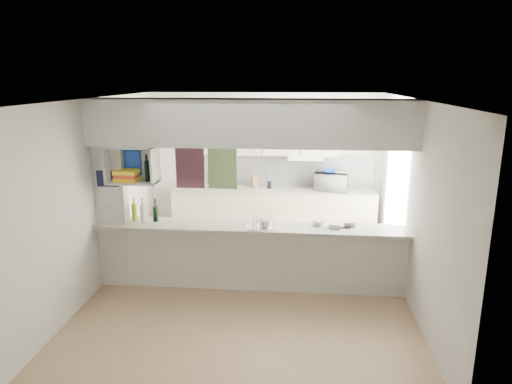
# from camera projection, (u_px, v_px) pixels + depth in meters

# --- Properties ---
(floor) EXTENTS (4.80, 4.80, 0.00)m
(floor) POSITION_uv_depth(u_px,v_px,m) (250.00, 288.00, 6.37)
(floor) COLOR tan
(floor) RESTS_ON ground
(ceiling) EXTENTS (4.80, 4.80, 0.00)m
(ceiling) POSITION_uv_depth(u_px,v_px,m) (250.00, 99.00, 5.74)
(ceiling) COLOR white
(ceiling) RESTS_ON wall_back
(wall_back) EXTENTS (4.20, 0.00, 4.20)m
(wall_back) POSITION_uv_depth(u_px,v_px,m) (264.00, 165.00, 8.37)
(wall_back) COLOR silver
(wall_back) RESTS_ON floor
(wall_left) EXTENTS (0.00, 4.80, 4.80)m
(wall_left) POSITION_uv_depth(u_px,v_px,m) (98.00, 195.00, 6.25)
(wall_left) COLOR silver
(wall_left) RESTS_ON floor
(wall_right) EXTENTS (0.00, 4.80, 4.80)m
(wall_right) POSITION_uv_depth(u_px,v_px,m) (412.00, 202.00, 5.86)
(wall_right) COLOR silver
(wall_right) RESTS_ON floor
(servery_partition) EXTENTS (4.20, 0.50, 2.60)m
(servery_partition) POSITION_uv_depth(u_px,v_px,m) (237.00, 172.00, 5.98)
(servery_partition) COLOR silver
(servery_partition) RESTS_ON floor
(cubby_shelf) EXTENTS (0.65, 0.35, 0.50)m
(cubby_shelf) POSITION_uv_depth(u_px,v_px,m) (132.00, 167.00, 6.04)
(cubby_shelf) COLOR white
(cubby_shelf) RESTS_ON bulkhead
(kitchen_run) EXTENTS (3.60, 0.63, 2.24)m
(kitchen_run) POSITION_uv_depth(u_px,v_px,m) (272.00, 193.00, 8.22)
(kitchen_run) COLOR beige
(kitchen_run) RESTS_ON floor
(microwave) EXTENTS (0.64, 0.50, 0.32)m
(microwave) POSITION_uv_depth(u_px,v_px,m) (331.00, 181.00, 8.05)
(microwave) COLOR white
(microwave) RESTS_ON bench_top
(bowl) EXTENTS (0.24, 0.24, 0.06)m
(bowl) POSITION_uv_depth(u_px,v_px,m) (329.00, 171.00, 7.98)
(bowl) COLOR #0D3499
(bowl) RESTS_ON microwave
(dish_rack) EXTENTS (0.40, 0.32, 0.20)m
(dish_rack) POSITION_uv_depth(u_px,v_px,m) (259.00, 222.00, 6.06)
(dish_rack) COLOR silver
(dish_rack) RESTS_ON breakfast_bar
(cup) EXTENTS (0.12, 0.12, 0.09)m
(cup) POSITION_uv_depth(u_px,v_px,m) (265.00, 224.00, 6.04)
(cup) COLOR white
(cup) RESTS_ON dish_rack
(wine_bottles) EXTENTS (0.52, 0.15, 0.35)m
(wine_bottles) POSITION_uv_depth(u_px,v_px,m) (139.00, 213.00, 6.29)
(wine_bottles) COLOR black
(wine_bottles) RESTS_ON breakfast_bar
(plastic_tubs) EXTENTS (0.57, 0.23, 0.07)m
(plastic_tubs) POSITION_uv_depth(u_px,v_px,m) (332.00, 224.00, 6.10)
(plastic_tubs) COLOR silver
(plastic_tubs) RESTS_ON breakfast_bar
(utensil_jar) EXTENTS (0.09, 0.09, 0.12)m
(utensil_jar) POSITION_uv_depth(u_px,v_px,m) (270.00, 185.00, 8.20)
(utensil_jar) COLOR black
(utensil_jar) RESTS_ON bench_top
(knife_block) EXTENTS (0.14, 0.12, 0.22)m
(knife_block) POSITION_uv_depth(u_px,v_px,m) (255.00, 181.00, 8.24)
(knife_block) COLOR brown
(knife_block) RESTS_ON bench_top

